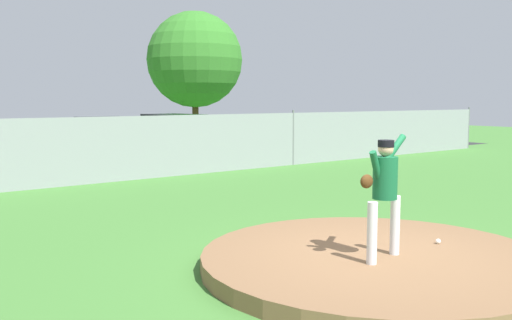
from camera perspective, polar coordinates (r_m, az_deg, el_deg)
name	(u,v)px	position (r m, az deg, el deg)	size (l,w,h in m)	color
ground_plane	(163,205)	(12.69, -9.36, -4.49)	(80.00, 80.00, 0.00)	#427A33
asphalt_strip	(41,168)	(20.49, -20.81, -0.77)	(44.00, 7.00, 0.01)	#2B2B2D
pitchers_mound	(375,261)	(8.05, 11.85, -9.93)	(4.77, 4.77, 0.23)	brown
pitcher_youth	(384,186)	(7.56, 12.75, -2.57)	(0.83, 0.32, 1.64)	silver
baseball	(438,241)	(8.75, 17.82, -7.78)	(0.07, 0.07, 0.07)	white
chainlink_fence	(91,151)	(16.17, -16.22, 0.92)	(36.99, 0.07, 1.94)	gray
parked_car_charcoal	(175,137)	(22.73, -8.14, 2.30)	(2.04, 4.76, 1.73)	#232328
parked_car_silver	(107,141)	(21.65, -14.74, 1.87)	(2.11, 4.15, 1.67)	#B7BABF
parked_car_champagne	(287,134)	(25.21, 3.13, 2.62)	(2.08, 4.18, 1.65)	tan
traffic_cone_orange	(299,152)	(22.32, 4.34, 0.82)	(0.40, 0.40, 0.55)	orange
tree_tall_centre	(195,60)	(34.87, -6.16, 9.98)	(5.75, 5.75, 7.56)	#4C331E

